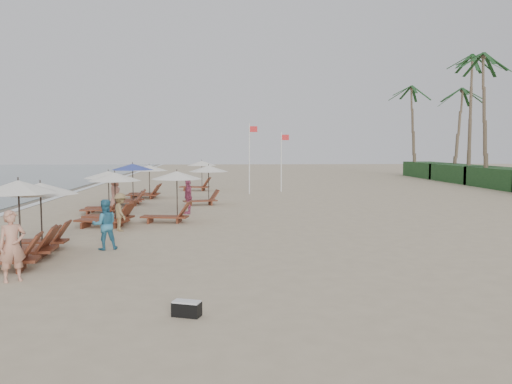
{
  "coord_description": "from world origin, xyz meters",
  "views": [
    {
      "loc": [
        -0.58,
        -17.72,
        3.3
      ],
      "look_at": [
        1.0,
        5.2,
        1.3
      ],
      "focal_mm": 36.7,
      "sensor_mm": 36.0,
      "label": 1
    }
  ],
  "objects": [
    {
      "name": "inland_station_0",
      "position": [
        -2.7,
        5.19,
        1.35
      ],
      "size": [
        2.76,
        2.24,
        2.22
      ],
      "color": "brown",
      "rests_on": "ground"
    },
    {
      "name": "beachgoer_far_b",
      "position": [
        -6.15,
        10.29,
        0.84
      ],
      "size": [
        0.62,
        0.87,
        1.68
      ],
      "primitive_type": "imported",
      "rotation": [
        0.0,
        0.0,
        1.46
      ],
      "color": "tan",
      "rests_on": "ground"
    },
    {
      "name": "lounger_station_0",
      "position": [
        -6.4,
        -3.05,
        1.03
      ],
      "size": [
        2.72,
        2.23,
        2.38
      ],
      "color": "brown",
      "rests_on": "ground"
    },
    {
      "name": "flag_pole_near",
      "position": [
        1.49,
        18.54,
        2.7
      ],
      "size": [
        0.6,
        0.08,
        4.9
      ],
      "color": "silver",
      "rests_on": "ground"
    },
    {
      "name": "flag_pole_far",
      "position": [
        3.93,
        20.29,
        2.43
      ],
      "size": [
        0.6,
        0.08,
        4.37
      ],
      "color": "silver",
      "rests_on": "ground"
    },
    {
      "name": "lounger_station_5",
      "position": [
        -5.32,
        16.06,
        1.11
      ],
      "size": [
        2.68,
        2.4,
        2.11
      ],
      "color": "brown",
      "rests_on": "ground"
    },
    {
      "name": "inland_station_1",
      "position": [
        -1.42,
        11.99,
        1.41
      ],
      "size": [
        2.66,
        2.24,
        2.22
      ],
      "color": "brown",
      "rests_on": "ground"
    },
    {
      "name": "inland_station_2",
      "position": [
        -2.23,
        21.73,
        1.27
      ],
      "size": [
        2.9,
        2.24,
        2.22
      ],
      "color": "brown",
      "rests_on": "ground"
    },
    {
      "name": "beachgoer_near",
      "position": [
        -5.65,
        -4.76,
        0.88
      ],
      "size": [
        0.77,
        0.7,
        1.76
      ],
      "primitive_type": "imported",
      "rotation": [
        0.0,
        0.0,
        0.57
      ],
      "color": "tan",
      "rests_on": "ground"
    },
    {
      "name": "lounger_station_1",
      "position": [
        -6.35,
        -1.26,
        1.1
      ],
      "size": [
        2.64,
        2.33,
        2.19
      ],
      "color": "brown",
      "rests_on": "ground"
    },
    {
      "name": "beachgoer_mid_a",
      "position": [
        -4.27,
        -0.86,
        0.81
      ],
      "size": [
        0.94,
        0.84,
        1.62
      ],
      "primitive_type": "imported",
      "rotation": [
        0.0,
        0.0,
        3.47
      ],
      "color": "teal",
      "rests_on": "ground"
    },
    {
      "name": "lounger_station_2",
      "position": [
        -5.27,
        4.42,
        1.01
      ],
      "size": [
        2.76,
        2.52,
        2.22
      ],
      "color": "brown",
      "rests_on": "ground"
    },
    {
      "name": "duffel_bag",
      "position": [
        -1.24,
        -7.71,
        0.15
      ],
      "size": [
        0.61,
        0.44,
        0.3
      ],
      "color": "black",
      "rests_on": "ground"
    },
    {
      "name": "beachgoer_mid_b",
      "position": [
        -4.48,
        2.87,
        0.75
      ],
      "size": [
        0.92,
        1.12,
        1.5
      ],
      "primitive_type": "imported",
      "rotation": [
        0.0,
        0.0,
        2.02
      ],
      "color": "olive",
      "rests_on": "ground"
    },
    {
      "name": "lounger_station_4",
      "position": [
        -5.7,
        12.19,
        1.27
      ],
      "size": [
        2.6,
        2.39,
        2.34
      ],
      "color": "brown",
      "rests_on": "ground"
    },
    {
      "name": "beachgoer_far_a",
      "position": [
        -2.15,
        7.97,
        0.86
      ],
      "size": [
        0.43,
        1.01,
        1.72
      ],
      "primitive_type": "imported",
      "rotation": [
        0.0,
        0.0,
        4.7
      ],
      "color": "#B0466A",
      "rests_on": "ground"
    },
    {
      "name": "ground",
      "position": [
        0.0,
        0.0,
        0.0
      ],
      "size": [
        160.0,
        160.0,
        0.0
      ],
      "primitive_type": "plane",
      "color": "tan",
      "rests_on": "ground"
    },
    {
      "name": "foam_line",
      "position": [
        -11.2,
        10.0,
        0.01
      ],
      "size": [
        0.5,
        140.0,
        0.02
      ],
      "primitive_type": "cube",
      "color": "white",
      "rests_on": "ground"
    },
    {
      "name": "lounger_station_3",
      "position": [
        -6.26,
        8.47,
        1.18
      ],
      "size": [
        2.55,
        2.42,
        2.1
      ],
      "color": "brown",
      "rests_on": "ground"
    }
  ]
}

